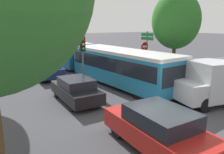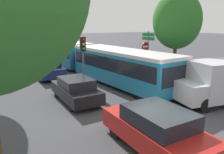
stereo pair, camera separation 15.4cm
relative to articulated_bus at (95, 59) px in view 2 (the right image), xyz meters
The scene contains 11 objects.
ground_plane 9.94m from the articulated_bus, 101.55° to the right, with size 200.00×200.00×0.00m, color #3D3D42.
articulated_bus is the anchor object (origin of this frame).
city_bus_rear 14.75m from the articulated_bus, 104.54° to the left, with size 2.67×11.14×2.39m.
queued_car_red 11.56m from the articulated_bus, 107.65° to the right, with size 1.94×4.29×1.47m.
queued_car_black 6.45m from the articulated_bus, 127.27° to the right, with size 1.78×3.93×1.35m.
queued_car_navy 3.90m from the articulated_bus, 157.78° to the left, with size 1.98×4.38×1.50m.
white_van 9.87m from the articulated_bus, 73.84° to the right, with size 5.31×3.02×2.31m.
traffic_light 4.06m from the articulated_bus, 128.45° to the right, with size 0.33×0.37×3.40m.
no_entry_sign 4.14m from the articulated_bus, 39.23° to the right, with size 0.70×0.08×2.82m.
direction_sign_post 5.10m from the articulated_bus, 11.39° to the right, with size 0.20×1.40×3.60m.
tree_right_near 7.03m from the articulated_bus, 42.66° to the right, with size 3.57×3.57×6.58m.
Camera 2 is at (-6.36, -6.20, 4.12)m, focal length 35.00 mm.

